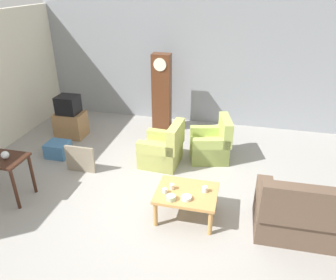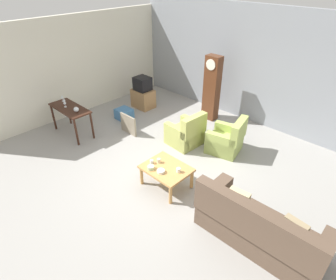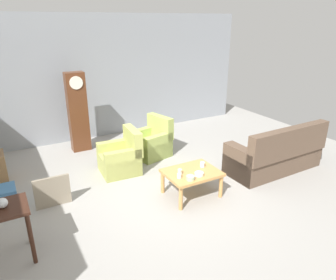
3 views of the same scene
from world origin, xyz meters
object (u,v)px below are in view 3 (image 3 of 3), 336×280
Objects in this scene: armchair_olive_near at (121,158)px; framed_picture_leaning at (52,192)px; glass_dome_cloche at (2,203)px; bowl_shallow_green at (190,178)px; armchair_olive_far at (152,143)px; coffee_table_wood at (192,175)px; storage_box_blue at (2,197)px; bowl_white_stacked at (199,174)px; grandfather_clock at (78,112)px; cup_blue_rimmed at (179,176)px; cup_cream_tall at (180,172)px; cup_white_porcelain at (202,164)px; couch_floral at (276,155)px.

framed_picture_leaning is (-1.51, -0.67, -0.03)m from armchair_olive_near.
glass_dome_cloche reaches higher than bowl_shallow_green.
armchair_olive_far is 1.58× the size of framed_picture_leaning.
coffee_table_wood is 3.33m from storage_box_blue.
armchair_olive_near is at bearing 115.13° from bowl_white_stacked.
armchair_olive_near is at bearing 117.01° from coffee_table_wood.
glass_dome_cloche is at bearing -118.09° from grandfather_clock.
cup_blue_rimmed is at bearing 2.44° from glass_dome_cloche.
grandfather_clock reaches higher than glass_dome_cloche.
armchair_olive_near is 6.24× the size of bowl_shallow_green.
cup_cream_tall is (2.77, 0.24, -0.34)m from glass_dome_cloche.
grandfather_clock is at bearing 115.68° from cup_white_porcelain.
coffee_table_wood is at bearing 4.20° from glass_dome_cloche.
grandfather_clock is 4.15× the size of storage_box_blue.
bowl_white_stacked reaches higher than storage_box_blue.
armchair_olive_far is 2.18m from bowl_white_stacked.
armchair_olive_far is 9.90× the size of cup_white_porcelain.
cup_blue_rimmed reaches higher than bowl_white_stacked.
cup_cream_tall is at bearing 179.33° from couch_floral.
armchair_olive_far is 6.42× the size of bowl_shallow_green.
grandfather_clock reaches higher than couch_floral.
bowl_shallow_green is at bearing -99.25° from armchair_olive_far.
framed_picture_leaning is (-2.29, 0.85, -0.13)m from coffee_table_wood.
glass_dome_cloche is 0.83× the size of bowl_white_stacked.
cup_cream_tall is 0.63× the size of bowl_shallow_green.
glass_dome_cloche reaches higher than cup_cream_tall.
cup_blue_rimmed is (2.73, -1.41, 0.36)m from storage_box_blue.
couch_floral reaches higher than armchair_olive_near.
cup_white_porcelain is (3.33, -1.24, 0.37)m from storage_box_blue.
armchair_olive_far is 1.93m from cup_white_porcelain.
couch_floral is 26.86× the size of cup_blue_rimmed.
coffee_table_wood reaches higher than storage_box_blue.
coffee_table_wood is 0.21m from bowl_white_stacked.
cup_cream_tall is at bearing 142.44° from bowl_white_stacked.
glass_dome_cloche is (-0.72, -1.07, 0.59)m from framed_picture_leaning.
bowl_shallow_green is (-2.31, -0.24, 0.16)m from couch_floral.
armchair_olive_far is 0.99× the size of coffee_table_wood.
armchair_olive_near is 2.89m from glass_dome_cloche.
bowl_white_stacked is at bearing -64.87° from armchair_olive_near.
bowl_white_stacked is at bearing -81.92° from coffee_table_wood.
bowl_white_stacked is at bearing -37.56° from cup_cream_tall.
glass_dome_cloche is (-1.80, -3.37, -0.10)m from grandfather_clock.
couch_floral is at bearing 6.04° from bowl_shallow_green.
couch_floral is 2.24× the size of armchair_olive_far.
framed_picture_leaning is at bearing -155.22° from armchair_olive_far.
armchair_olive_near is at bearing 152.14° from couch_floral.
armchair_olive_far reaches higher than cup_blue_rimmed.
armchair_olive_near is 2.30m from storage_box_blue.
grandfather_clock is (-0.44, 1.64, 0.66)m from armchair_olive_near.
bowl_shallow_green is at bearing -73.41° from grandfather_clock.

